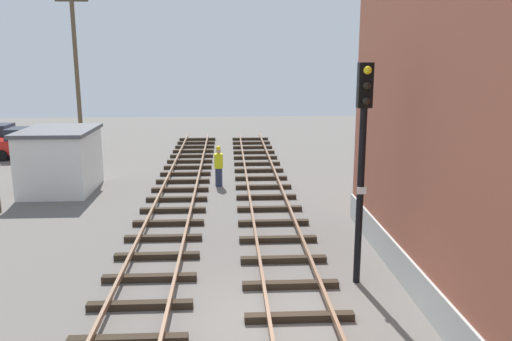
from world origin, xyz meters
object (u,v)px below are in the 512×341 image
Objects in this scene: control_hut at (60,160)px; utility_pole_far at (77,74)px; parked_car_red at (30,143)px; track_worker_foreground at (219,166)px; signal_mast at (362,150)px.

utility_pole_far is (-1.16, 7.74, 3.42)m from control_hut.
track_worker_foreground is at bearing -33.47° from parked_car_red.
parked_car_red is at bearing -179.90° from utility_pole_far.
control_hut is 0.41× the size of utility_pole_far.
utility_pole_far reaches higher than control_hut.
signal_mast is at bearing -50.32° from parked_car_red.
control_hut is at bearing -176.34° from track_worker_foreground.
parked_car_red is at bearing 117.93° from control_hut.
signal_mast is 3.06× the size of track_worker_foreground.
track_worker_foreground is (8.09, -7.30, -3.88)m from utility_pole_far.
utility_pole_far is at bearing 98.50° from control_hut.
signal_mast is at bearing -56.39° from utility_pole_far.
parked_car_red is 4.89m from utility_pole_far.
utility_pole_far is (2.95, 0.00, 3.90)m from parked_car_red.
track_worker_foreground is (6.93, 0.44, -0.46)m from control_hut.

